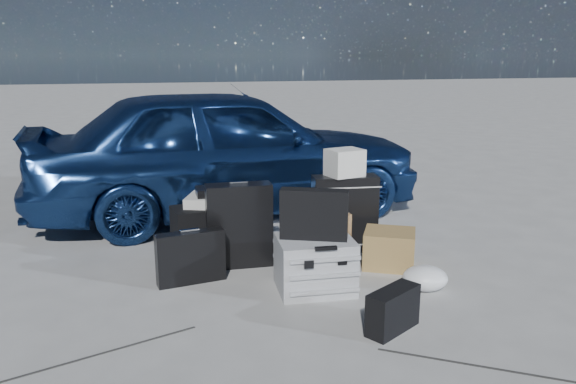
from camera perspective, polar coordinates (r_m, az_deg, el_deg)
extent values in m
plane|color=#ACABA7|center=(3.65, 0.63, -10.72)|extent=(60.00, 60.00, 0.00)
imported|color=navy|center=(5.44, -6.19, 4.28)|extent=(3.77, 1.72, 1.26)
cube|color=#A8AAAE|center=(3.72, 2.74, -7.34)|extent=(0.52, 0.44, 0.35)
cube|color=black|center=(3.61, 2.66, -2.28)|extent=(0.44, 0.27, 0.33)
cube|color=black|center=(3.88, -9.85, -6.56)|extent=(0.47, 0.17, 0.36)
cube|color=black|center=(4.11, -4.96, -3.39)|extent=(0.48, 0.19, 0.61)
cube|color=black|center=(4.43, 5.75, -2.20)|extent=(0.52, 0.25, 0.60)
cube|color=silver|center=(4.35, 5.77, 2.99)|extent=(0.30, 0.26, 0.21)
cube|color=black|center=(4.55, -7.16, -3.49)|extent=(0.74, 0.40, 0.35)
cube|color=silver|center=(4.50, -7.30, -0.84)|extent=(0.54, 0.48, 0.08)
cube|color=black|center=(4.50, -7.42, 0.09)|extent=(0.30, 0.22, 0.06)
cube|color=olive|center=(4.20, 4.20, -4.69)|extent=(0.30, 0.21, 0.38)
cube|color=#9C8044|center=(4.19, 10.25, -5.69)|extent=(0.47, 0.45, 0.27)
ellipsoid|color=white|center=(3.85, 13.76, -8.48)|extent=(0.36, 0.33, 0.16)
cube|color=black|center=(3.26, 10.61, -11.71)|extent=(0.37, 0.29, 0.25)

